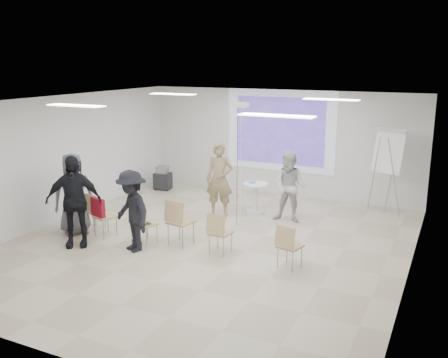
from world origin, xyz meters
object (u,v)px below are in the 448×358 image
at_px(chair_right_inner, 219,230).
at_px(audience_mid, 132,206).
at_px(chair_far_left, 91,208).
at_px(chair_left_mid, 102,214).
at_px(audience_outer, 74,189).
at_px(audience_left, 73,195).
at_px(flipchart_easel, 389,152).
at_px(player_right, 290,183).
at_px(player_left, 219,175).
at_px(chair_right_far, 288,243).
at_px(av_cart, 163,179).
at_px(chair_left_inner, 144,222).
at_px(laptop, 147,223).
at_px(pedestal_table, 255,196).
at_px(chair_center, 178,219).

distance_m(chair_right_inner, audience_mid, 1.82).
bearing_deg(chair_far_left, chair_left_mid, -18.14).
height_order(chair_left_mid, audience_outer, audience_outer).
relative_size(audience_left, flipchart_easel, 1.03).
bearing_deg(chair_right_inner, player_right, 81.65).
distance_m(audience_outer, flipchart_easel, 7.56).
height_order(player_left, audience_mid, player_left).
relative_size(chair_right_inner, chair_right_far, 1.01).
bearing_deg(flipchart_easel, player_right, -117.33).
relative_size(player_right, chair_right_inner, 2.19).
distance_m(audience_mid, flipchart_easel, 6.45).
relative_size(player_right, av_cart, 2.66).
distance_m(chair_left_inner, laptop, 0.10).
bearing_deg(audience_left, chair_far_left, 78.64).
distance_m(pedestal_table, chair_center, 2.90).
height_order(chair_right_inner, audience_left, audience_left).
relative_size(chair_center, audience_mid, 0.53).
bearing_deg(player_left, chair_right_inner, -79.15).
xyz_separation_m(chair_right_inner, laptop, (-1.69, -0.02, -0.08)).
distance_m(chair_left_mid, laptop, 1.09).
xyz_separation_m(chair_far_left, chair_center, (2.32, -0.04, 0.08)).
xyz_separation_m(chair_right_far, av_cart, (-5.25, 3.99, -0.18)).
height_order(chair_left_mid, laptop, chair_left_mid).
relative_size(chair_center, laptop, 3.39).
distance_m(pedestal_table, chair_right_inner, 2.93).
bearing_deg(chair_left_mid, laptop, 27.16).
xyz_separation_m(player_left, chair_right_far, (2.59, -2.41, -0.54)).
height_order(chair_far_left, chair_right_far, chair_far_left).
bearing_deg(pedestal_table, audience_outer, -134.58).
distance_m(player_left, chair_left_inner, 2.57).
distance_m(chair_center, chair_right_far, 2.45).
distance_m(chair_left_inner, flipchart_easel, 6.22).
height_order(chair_left_inner, audience_outer, audience_outer).
bearing_deg(audience_outer, laptop, -46.95).
relative_size(pedestal_table, chair_left_inner, 0.99).
bearing_deg(audience_outer, chair_left_inner, -49.72).
xyz_separation_m(chair_center, chair_right_far, (2.44, -0.15, -0.09)).
bearing_deg(chair_far_left, laptop, 5.62).
bearing_deg(audience_left, chair_right_inner, -16.32).
xyz_separation_m(chair_center, chair_right_inner, (0.97, -0.06, -0.08)).
xyz_separation_m(chair_far_left, chair_right_inner, (3.29, -0.10, -0.00)).
bearing_deg(laptop, chair_right_far, -167.56).
relative_size(chair_left_mid, audience_outer, 0.44).
distance_m(chair_center, av_cart, 4.77).
bearing_deg(laptop, flipchart_easel, -121.63).
bearing_deg(pedestal_table, player_right, -15.09).
bearing_deg(audience_mid, chair_left_inner, 119.95).
bearing_deg(av_cart, chair_left_inner, -69.52).
xyz_separation_m(player_right, audience_mid, (-2.29, -3.18, 0.01)).
distance_m(pedestal_table, player_left, 1.11).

